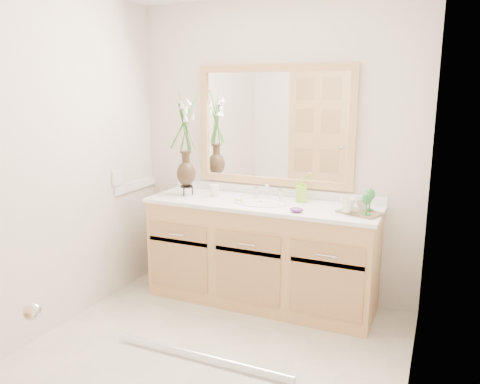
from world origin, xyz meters
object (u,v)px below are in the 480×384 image
at_px(flower_vase, 185,133).
at_px(soap_bottle, 301,191).
at_px(tray, 360,213).
at_px(tumbler, 214,190).

bearing_deg(flower_vase, soap_bottle, 10.48).
height_order(flower_vase, tray, flower_vase).
bearing_deg(flower_vase, tumbler, 14.74).
bearing_deg(soap_bottle, flower_vase, 172.77).
xyz_separation_m(flower_vase, tray, (1.43, -0.02, -0.51)).
height_order(soap_bottle, tray, soap_bottle).
bearing_deg(flower_vase, tray, -0.83).
distance_m(flower_vase, soap_bottle, 1.04).
height_order(flower_vase, tumbler, flower_vase).
distance_m(flower_vase, tumbler, 0.53).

